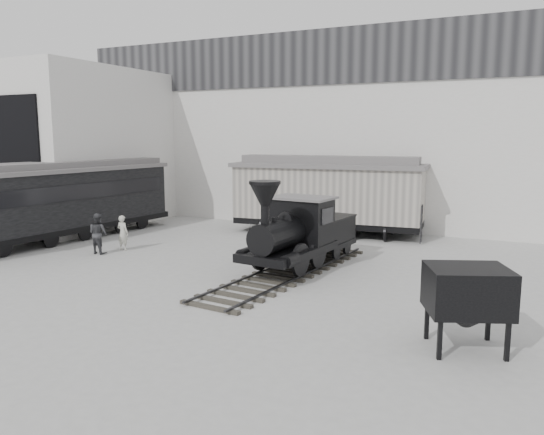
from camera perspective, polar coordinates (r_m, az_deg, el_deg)
The scene contains 9 objects.
ground at distance 18.17m, azimuth -7.09°, elevation -7.96°, with size 90.00×90.00×0.00m, color #9E9E9B.
north_wall at distance 31.10m, azimuth 7.79°, elevation 9.34°, with size 34.00×2.51×11.00m.
west_pavilion at distance 34.30m, azimuth -19.03°, elevation 7.12°, with size 7.00×12.11×9.00m.
locomotive at distance 20.65m, azimuth 2.78°, elevation -2.09°, with size 3.28×10.30×3.58m.
boxcar at distance 28.38m, azimuth 6.01°, elevation 2.62°, with size 10.39×3.98×4.17m.
passenger_coach at distance 28.52m, azimuth -21.77°, elevation 1.73°, with size 4.22×13.86×3.65m.
visitor_a at distance 25.20m, azimuth -15.76°, elevation -1.60°, with size 0.59×0.39×1.62m, color beige.
visitor_b at distance 24.83m, azimuth -18.20°, elevation -1.64°, with size 0.88×0.69×1.82m, color #37373A.
coal_hopper at distance 13.85m, azimuth 20.24°, elevation -7.96°, with size 2.35×2.15×2.07m.
Camera 1 is at (9.36, -14.67, 5.22)m, focal length 35.00 mm.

